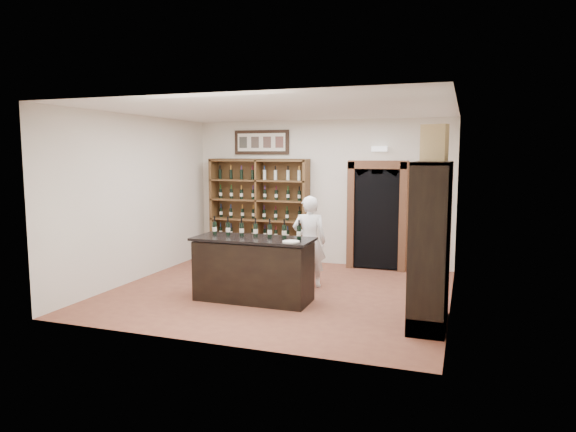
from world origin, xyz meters
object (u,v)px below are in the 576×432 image
(counter_bottle_0, at_px, (215,228))
(side_cabinet, at_px, (432,270))
(wine_shelf, at_px, (260,210))
(wine_crate, at_px, (434,143))
(tasting_counter, at_px, (253,270))
(shopkeeper, at_px, (309,242))

(counter_bottle_0, relative_size, side_cabinet, 0.14)
(wine_shelf, xyz_separation_m, wine_crate, (3.77, -2.83, 1.35))
(wine_shelf, height_order, wine_crate, wine_crate)
(wine_shelf, distance_m, counter_bottle_0, 2.86)
(tasting_counter, relative_size, shopkeeper, 1.18)
(tasting_counter, xyz_separation_m, wine_crate, (2.67, 0.10, 1.96))
(wine_shelf, relative_size, tasting_counter, 1.17)
(wine_shelf, bearing_deg, counter_bottle_0, -82.37)
(side_cabinet, bearing_deg, wine_shelf, 139.79)
(side_cabinet, relative_size, shopkeeper, 1.38)
(side_cabinet, distance_m, shopkeeper, 2.55)
(counter_bottle_0, relative_size, wine_crate, 0.60)
(wine_shelf, distance_m, wine_crate, 4.91)
(wine_shelf, distance_m, side_cabinet, 5.02)
(tasting_counter, height_order, wine_crate, wine_crate)
(tasting_counter, distance_m, counter_bottle_0, 0.95)
(tasting_counter, relative_size, counter_bottle_0, 6.27)
(wine_shelf, xyz_separation_m, side_cabinet, (3.82, -3.23, -0.35))
(counter_bottle_0, relative_size, shopkeeper, 0.19)
(side_cabinet, distance_m, wine_crate, 1.74)
(wine_shelf, distance_m, tasting_counter, 3.19)
(wine_shelf, xyz_separation_m, counter_bottle_0, (0.38, -2.84, 0.01))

